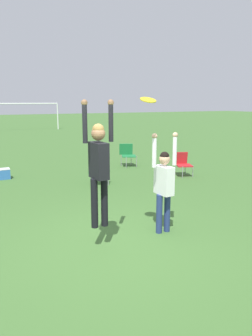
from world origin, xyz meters
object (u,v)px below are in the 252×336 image
object	(u,v)px
frisbee	(148,100)
camping_chair_2	(182,162)
person_defending	(164,182)
camping_chair_1	(98,168)
camping_chair_0	(128,153)
person_jumping	(99,161)
cooler_box	(4,174)

from	to	relation	value
frisbee	camping_chair_2	bearing A→B (deg)	47.08
person_defending	frisbee	distance (m)	1.62
person_defending	camping_chair_1	world-z (taller)	person_defending
person_defending	frisbee	size ratio (longest dim) A/B	6.97
person_defending	camping_chair_0	xyz separation A→B (m)	(2.40, 6.24, -0.51)
camping_chair_0	camping_chair_1	distance (m)	2.99
person_defending	camping_chair_1	xyz separation A→B (m)	(0.30, 4.12, -0.52)
camping_chair_2	person_jumping	bearing A→B (deg)	61.67
camping_chair_0	person_jumping	bearing A→B (deg)	82.24
camping_chair_1	cooler_box	world-z (taller)	camping_chair_1
person_jumping	frisbee	bearing A→B (deg)	-102.75
person_jumping	camping_chair_0	xyz separation A→B (m)	(3.77, 6.33, -1.03)
camping_chair_0	camping_chair_1	size ratio (longest dim) A/B	1.02
camping_chair_2	camping_chair_1	bearing A→B (deg)	16.49
person_jumping	person_defending	size ratio (longest dim) A/B	1.11
cooler_box	camping_chair_0	bearing A→B (deg)	1.37
camping_chair_1	cooler_box	size ratio (longest dim) A/B	2.25
person_defending	camping_chair_1	size ratio (longest dim) A/B	2.26
camping_chair_0	cooler_box	distance (m)	4.65
person_jumping	cooler_box	bearing A→B (deg)	4.34
person_jumping	person_defending	bearing A→B (deg)	-90.00
person_jumping	camping_chair_0	world-z (taller)	person_jumping
person_jumping	person_defending	world-z (taller)	person_jumping
person_jumping	camping_chair_1	distance (m)	4.64
person_jumping	frisbee	size ratio (longest dim) A/B	7.73
person_defending	cooler_box	xyz separation A→B (m)	(-2.24, 6.13, -0.85)
person_defending	person_jumping	bearing A→B (deg)	-90.00
person_defending	camping_chair_2	xyz separation A→B (m)	(3.30, 3.87, -0.56)
camping_chair_2	camping_chair_0	bearing A→B (deg)	-48.01
person_jumping	person_defending	xyz separation A→B (m)	(1.36, 0.09, -0.52)
camping_chair_2	person_defending	bearing A→B (deg)	70.91
frisbee	person_defending	bearing A→B (deg)	23.88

